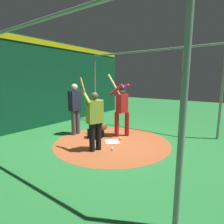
% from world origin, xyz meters
% --- Properties ---
extents(ground_plane, '(26.25, 26.25, 0.00)m').
position_xyz_m(ground_plane, '(0.00, 0.00, 0.00)').
color(ground_plane, '#287A38').
extents(dirt_circle, '(3.57, 3.57, 0.01)m').
position_xyz_m(dirt_circle, '(0.00, 0.00, 0.00)').
color(dirt_circle, '#AD562D').
rests_on(dirt_circle, ground).
extents(home_plate, '(0.59, 0.59, 0.01)m').
position_xyz_m(home_plate, '(0.00, 0.00, 0.01)').
color(home_plate, white).
rests_on(home_plate, dirt_circle).
extents(batter, '(0.68, 0.49, 2.10)m').
position_xyz_m(batter, '(-0.10, 0.70, 1.07)').
color(batter, maroon).
rests_on(batter, ground).
extents(catcher, '(0.58, 0.40, 0.97)m').
position_xyz_m(catcher, '(-0.68, 0.08, 0.38)').
color(catcher, black).
rests_on(catcher, ground).
extents(umpire, '(0.22, 0.49, 1.78)m').
position_xyz_m(umpire, '(-1.52, -0.07, 1.00)').
color(umpire, '#4C4C51').
rests_on(umpire, ground).
extents(visitor, '(0.64, 0.51, 1.97)m').
position_xyz_m(visitor, '(0.01, -0.82, 0.92)').
color(visitor, black).
rests_on(visitor, ground).
extents(back_wall, '(0.23, 10.25, 3.50)m').
position_xyz_m(back_wall, '(-3.54, 0.00, 1.76)').
color(back_wall, '#0F472D').
rests_on(back_wall, ground).
extents(cage_frame, '(5.33, 4.60, 3.03)m').
position_xyz_m(cage_frame, '(0.00, 0.00, 2.10)').
color(cage_frame, gray).
rests_on(cage_frame, ground).
extents(baseball_0, '(0.07, 0.07, 0.07)m').
position_xyz_m(baseball_0, '(-0.41, 0.61, 0.04)').
color(baseball_0, white).
rests_on(baseball_0, dirt_circle).
extents(baseball_1, '(0.07, 0.07, 0.07)m').
position_xyz_m(baseball_1, '(0.10, 0.34, 0.04)').
color(baseball_1, white).
rests_on(baseball_1, dirt_circle).
extents(baseball_2, '(0.07, 0.07, 0.07)m').
position_xyz_m(baseball_2, '(0.40, -0.54, 0.04)').
color(baseball_2, white).
rests_on(baseball_2, dirt_circle).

